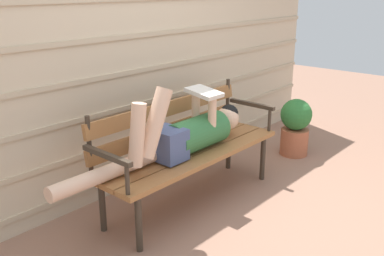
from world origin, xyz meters
name	(u,v)px	position (x,y,z in m)	size (l,w,h in m)	color
ground_plane	(203,206)	(0.00, 0.00, 0.00)	(12.00, 12.00, 0.00)	#936B56
house_siding	(135,53)	(0.00, 0.71, 1.10)	(5.09, 0.08, 2.20)	beige
park_bench	(185,144)	(0.00, 0.18, 0.47)	(1.62, 0.49, 0.82)	#9E6638
reclining_person	(184,134)	(-0.08, 0.11, 0.58)	(1.69, 0.26, 0.57)	#33703D
potted_plant	(295,126)	(1.42, 0.01, 0.30)	(0.30, 0.30, 0.56)	#AD5B3D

